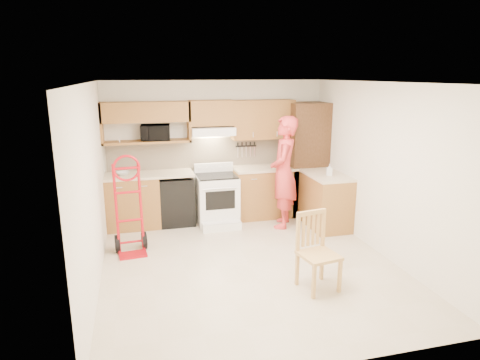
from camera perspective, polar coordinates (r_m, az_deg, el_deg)
name	(u,v)px	position (r m, az deg, el deg)	size (l,w,h in m)	color
floor	(249,264)	(6.07, 1.18, -11.36)	(4.00, 4.50, 0.02)	#C1B397
ceiling	(250,82)	(5.48, 1.32, 13.18)	(4.00, 4.50, 0.02)	white
wall_back	(217,150)	(7.79, -3.19, 4.15)	(4.00, 0.02, 2.50)	silver
wall_front	(321,241)	(3.62, 10.92, -8.11)	(4.00, 0.02, 2.50)	silver
wall_left	(91,188)	(5.47, -19.48, -0.99)	(0.02, 4.50, 2.50)	silver
wall_right	(382,170)	(6.46, 18.71, 1.31)	(0.02, 4.50, 2.50)	silver
backsplash	(217,152)	(7.78, -3.15, 3.75)	(3.92, 0.03, 0.55)	beige
lower_cab_left	(133,202)	(7.54, -14.29, -2.88)	(0.90, 0.60, 0.90)	olive
dishwasher	(176,200)	(7.58, -8.60, -2.71)	(0.60, 0.60, 0.85)	black
lower_cab_right	(264,193)	(7.88, 3.26, -1.71)	(1.14, 0.60, 0.90)	olive
countertop_left	(149,175)	(7.42, -12.20, 0.73)	(1.50, 0.63, 0.04)	beige
countertop_right	(264,168)	(7.77, 3.31, 1.62)	(1.14, 0.63, 0.04)	beige
cab_return_right	(325,201)	(7.48, 11.49, -2.86)	(0.60, 1.00, 0.90)	olive
countertop_return	(327,175)	(7.36, 11.67, 0.64)	(0.63, 1.00, 0.04)	beige
pantry_tall	(306,159)	(8.02, 8.93, 2.83)	(0.70, 0.60, 2.10)	#54331F
upper_cab_left	(146,112)	(7.39, -12.67, 8.99)	(1.50, 0.33, 0.34)	olive
upper_shelf_mw	(147,142)	(7.45, -12.46, 5.08)	(1.50, 0.33, 0.04)	olive
upper_cab_center	(211,113)	(7.51, -3.91, 9.07)	(0.76, 0.33, 0.44)	olive
upper_cab_right	(263,119)	(7.75, 3.10, 8.20)	(1.14, 0.33, 0.70)	olive
range_hood	(212,131)	(7.48, -3.78, 6.66)	(0.76, 0.46, 0.14)	white
knife_strip	(246,149)	(7.87, 0.84, 4.18)	(0.40, 0.05, 0.29)	black
microwave	(155,132)	(7.43, -11.39, 6.33)	(0.49, 0.33, 0.27)	black
range	(218,196)	(7.42, -3.05, -2.16)	(0.71, 0.93, 1.04)	white
person	(284,172)	(7.25, 5.94, 1.03)	(0.70, 0.46, 1.93)	#D13739
hand_truck	(129,210)	(6.37, -14.75, -3.97)	(0.53, 0.49, 1.35)	#B50D17
dining_chair	(319,252)	(5.31, 10.65, -9.63)	(0.43, 0.47, 0.97)	tan
soap_bottle	(329,170)	(7.26, 12.01, 1.39)	(0.09, 0.09, 0.20)	white
bowl	(123,173)	(7.41, -15.55, 0.88)	(0.22, 0.22, 0.05)	white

